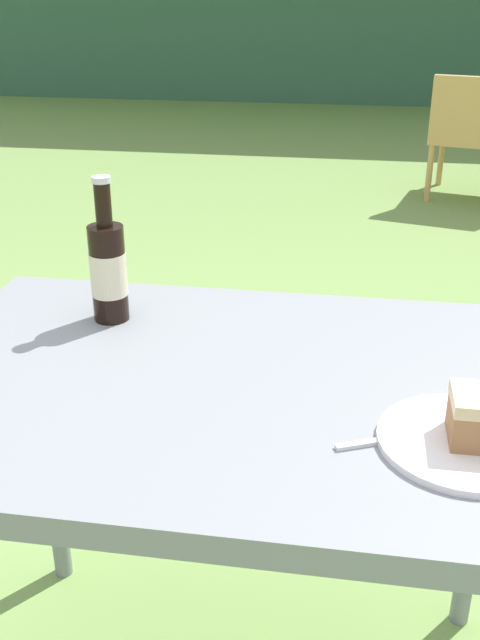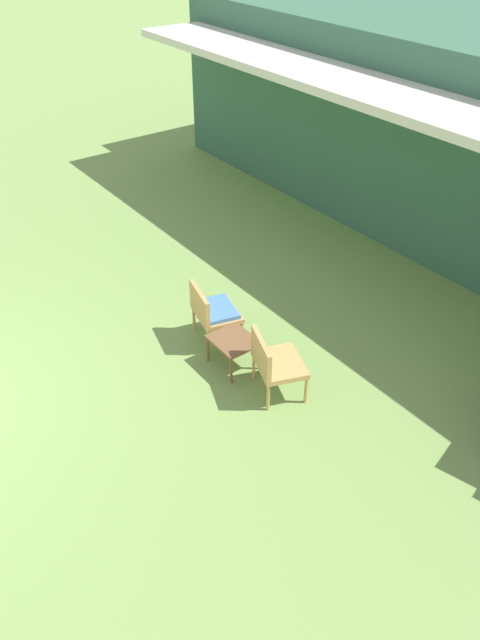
% 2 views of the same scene
% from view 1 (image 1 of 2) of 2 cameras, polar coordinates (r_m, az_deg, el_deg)
% --- Properties ---
extents(patio_table, '(0.98, 0.68, 0.73)m').
position_cam_1_polar(patio_table, '(1.15, -0.79, -7.58)').
color(patio_table, gray).
rests_on(patio_table, ground_plane).
extents(cake_on_plate, '(0.22, 0.22, 0.08)m').
position_cam_1_polar(cake_on_plate, '(1.00, 17.64, -7.98)').
color(cake_on_plate, white).
rests_on(cake_on_plate, patio_table).
extents(cola_bottle_near, '(0.06, 0.06, 0.25)m').
position_cam_1_polar(cola_bottle_near, '(1.29, -10.01, 3.85)').
color(cola_bottle_near, black).
rests_on(cola_bottle_near, patio_table).
extents(fork, '(0.18, 0.09, 0.01)m').
position_cam_1_polar(fork, '(1.00, 12.55, -8.70)').
color(fork, silver).
rests_on(fork, patio_table).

